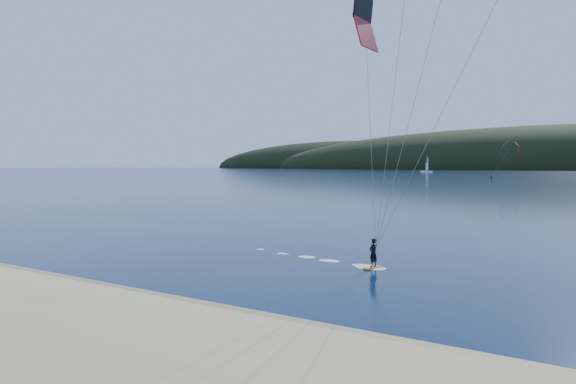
{
  "coord_description": "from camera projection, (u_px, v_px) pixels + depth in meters",
  "views": [
    {
      "loc": [
        18.01,
        -12.49,
        6.4
      ],
      "look_at": [
        3.44,
        10.0,
        5.0
      ],
      "focal_mm": 33.11,
      "sensor_mm": 36.0,
      "label": 1
    }
  ],
  "objects": [
    {
      "name": "ground",
      "position": [
        74.0,
        329.0,
        20.58
      ],
      "size": [
        1800.0,
        1800.0,
        0.0
      ],
      "primitive_type": "plane",
      "color": "#071334",
      "rests_on": "ground"
    },
    {
      "name": "wet_sand",
      "position": [
        160.0,
        303.0,
        24.35
      ],
      "size": [
        220.0,
        2.5,
        0.1
      ],
      "color": "#8F7C53",
      "rests_on": "ground"
    },
    {
      "name": "sailboat",
      "position": [
        427.0,
        171.0,
        418.65
      ],
      "size": [
        9.14,
        5.98,
        13.2
      ],
      "color": "white",
      "rests_on": "ground"
    },
    {
      "name": "kitesurfer_near",
      "position": [
        436.0,
        9.0,
        25.41
      ],
      "size": [
        20.67,
        7.64,
        17.8
      ],
      "color": "orange",
      "rests_on": "ground"
    },
    {
      "name": "kitesurfer_far",
      "position": [
        510.0,
        150.0,
        205.1
      ],
      "size": [
        11.7,
        5.67,
        14.43
      ],
      "color": "orange",
      "rests_on": "ground"
    }
  ]
}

